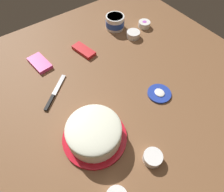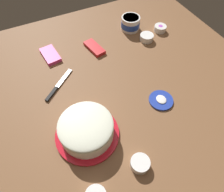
# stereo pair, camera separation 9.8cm
# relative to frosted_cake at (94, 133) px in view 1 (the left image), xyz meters

# --- Properties ---
(ground_plane) EXTENTS (1.54, 1.54, 0.00)m
(ground_plane) POSITION_rel_frosted_cake_xyz_m (-0.19, 0.28, -0.05)
(ground_plane) COLOR brown
(frosted_cake) EXTENTS (0.29, 0.29, 0.11)m
(frosted_cake) POSITION_rel_frosted_cake_xyz_m (0.00, 0.00, 0.00)
(frosted_cake) COLOR red
(frosted_cake) RESTS_ON ground_plane
(frosting_tub) EXTENTS (0.12, 0.12, 0.09)m
(frosting_tub) POSITION_rel_frosted_cake_xyz_m (-0.60, 0.55, -0.01)
(frosting_tub) COLOR white
(frosting_tub) RESTS_ON ground_plane
(frosting_tub_lid) EXTENTS (0.12, 0.12, 0.02)m
(frosting_tub_lid) POSITION_rel_frosted_cake_xyz_m (-0.01, 0.40, -0.05)
(frosting_tub_lid) COLOR #233DAD
(frosting_tub_lid) RESTS_ON ground_plane
(spreading_knife) EXTENTS (0.17, 0.19, 0.01)m
(spreading_knife) POSITION_rel_frosted_cake_xyz_m (-0.32, -0.05, -0.05)
(spreading_knife) COLOR silver
(spreading_knife) RESTS_ON ground_plane
(sprinkle_bowl_yellow) EXTENTS (0.09, 0.09, 0.04)m
(sprinkle_bowl_yellow) POSITION_rel_frosted_cake_xyz_m (-0.45, 0.59, -0.03)
(sprinkle_bowl_yellow) COLOR white
(sprinkle_bowl_yellow) RESTS_ON ground_plane
(sprinkle_bowl_pink) EXTENTS (0.08, 0.08, 0.04)m
(sprinkle_bowl_pink) POSITION_rel_frosted_cake_xyz_m (0.22, 0.14, -0.03)
(sprinkle_bowl_pink) COLOR white
(sprinkle_bowl_pink) RESTS_ON ground_plane
(sprinkle_bowl_rainbow) EXTENTS (0.08, 0.08, 0.04)m
(sprinkle_bowl_rainbow) POSITION_rel_frosted_cake_xyz_m (-0.49, 0.72, -0.03)
(sprinkle_bowl_rainbow) COLOR white
(sprinkle_bowl_rainbow) RESTS_ON ground_plane
(candy_box_lower) EXTENTS (0.16, 0.10, 0.02)m
(candy_box_lower) POSITION_rel_frosted_cake_xyz_m (-0.57, -0.01, -0.04)
(candy_box_lower) COLOR #E53D8E
(candy_box_lower) RESTS_ON ground_plane
(candy_box_upper) EXTENTS (0.16, 0.09, 0.02)m
(candy_box_upper) POSITION_rel_frosted_cake_xyz_m (-0.51, 0.25, -0.04)
(candy_box_upper) COLOR red
(candy_box_upper) RESTS_ON ground_plane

